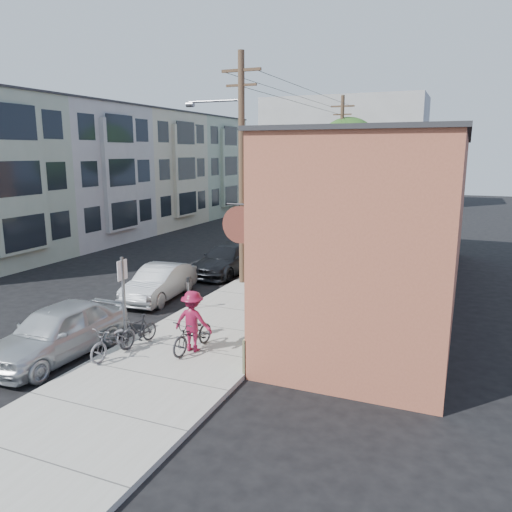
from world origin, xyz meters
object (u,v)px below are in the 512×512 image
at_px(patio_chair_a, 276,314).
at_px(tree_leafy_mid, 326,167).
at_px(car_3, 267,241).
at_px(patron_grey, 258,299).
at_px(car_0, 57,331).
at_px(car_4, 303,226).
at_px(tree_bare, 269,218).
at_px(cyclist, 193,321).
at_px(parking_meter_far, 272,248).
at_px(parked_bike_b, 114,340).
at_px(bus, 290,206).
at_px(parked_bike_a, 138,331).
at_px(patron_green, 275,304).
at_px(tree_leafy_far, 348,150).
at_px(utility_pole_near, 241,165).
at_px(car_1, 160,283).
at_px(sign_post, 124,293).
at_px(car_2, 227,259).
at_px(patio_chair_b, 263,326).
at_px(parking_meter_near, 188,288).

bearing_deg(patio_chair_a, tree_leafy_mid, 117.07).
bearing_deg(car_3, patron_grey, -69.84).
distance_m(car_0, car_4, 23.86).
bearing_deg(tree_bare, cyclist, -81.08).
height_order(parking_meter_far, car_4, car_4).
bearing_deg(car_0, cyclist, 26.72).
height_order(tree_leafy_mid, parked_bike_b, tree_leafy_mid).
distance_m(tree_leafy_mid, patron_grey, 18.11).
bearing_deg(parked_bike_b, bus, 103.62).
bearing_deg(parked_bike_a, patron_green, 55.80).
relative_size(parking_meter_far, tree_leafy_far, 0.15).
bearing_deg(patron_grey, car_0, -27.10).
relative_size(parking_meter_far, utility_pole_near, 0.12).
xyz_separation_m(tree_leafy_mid, car_3, (-2.00, -5.50, -4.25)).
relative_size(cyclist, parked_bike_a, 1.19).
bearing_deg(car_4, car_1, -92.42).
xyz_separation_m(sign_post, tree_leafy_far, (0.45, 27.69, 4.32)).
relative_size(tree_bare, bus, 0.52).
xyz_separation_m(tree_bare, patron_grey, (2.37, -7.07, -1.89)).
bearing_deg(car_2, patio_chair_b, -55.54).
height_order(parking_meter_near, patron_grey, patron_grey).
bearing_deg(utility_pole_near, patron_green, -54.44).
xyz_separation_m(car_2, bus, (-3.15, 18.78, 0.72)).
bearing_deg(utility_pole_near, car_0, -99.43).
bearing_deg(car_0, sign_post, 38.69).
bearing_deg(patron_green, car_2, -118.05).
bearing_deg(parked_bike_b, utility_pole_near, 95.01).
xyz_separation_m(parking_meter_near, tree_bare, (0.55, 6.83, 1.86)).
distance_m(patron_green, car_3, 13.16).
xyz_separation_m(cyclist, car_4, (-3.61, 22.17, -0.34)).
bearing_deg(sign_post, parked_bike_a, 36.68).
distance_m(tree_leafy_mid, car_1, 16.87).
distance_m(patron_green, car_2, 8.34).
xyz_separation_m(patio_chair_b, patron_green, (-0.13, 1.38, 0.30)).
distance_m(tree_leafy_far, patron_grey, 24.66).
height_order(parked_bike_b, car_0, car_0).
bearing_deg(patio_chair_a, sign_post, -118.76).
xyz_separation_m(parked_bike_a, car_2, (-1.85, 9.95, 0.10)).
bearing_deg(utility_pole_near, car_1, -123.26).
bearing_deg(parking_meter_near, car_3, 97.03).
relative_size(parking_meter_near, cyclist, 0.67).
xyz_separation_m(cyclist, car_0, (-3.61, -1.69, -0.27)).
xyz_separation_m(tree_bare, tree_leafy_far, (0.00, 16.92, 3.31)).
bearing_deg(car_2, sign_post, -79.86).
xyz_separation_m(car_1, car_3, (0.60, 10.62, 0.01)).
distance_m(tree_bare, car_2, 2.98).
bearing_deg(patron_grey, patio_chair_b, 43.20).
distance_m(utility_pole_near, tree_leafy_mid, 12.80).
bearing_deg(parked_bike_a, car_3, 106.60).
bearing_deg(utility_pole_near, patron_grey, -59.46).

